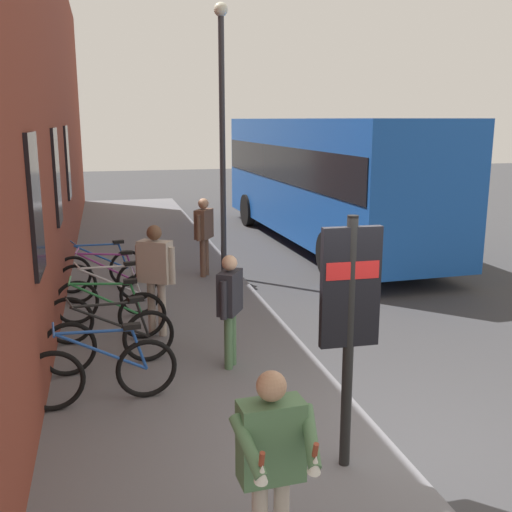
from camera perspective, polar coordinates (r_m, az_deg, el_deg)
The scene contains 16 objects.
ground at distance 12.19m, azimuth 4.19°, elevation -3.12°, with size 60.00×60.00×0.00m, color #38383A.
sidewalk_pavement at distance 13.56m, azimuth -9.62°, elevation -1.37°, with size 24.00×3.50×0.12m, color slate.
station_facade at distance 14.16m, azimuth -19.00°, elevation 12.88°, with size 22.00×0.65×7.06m.
bicycle_end_of_row at distance 7.25m, azimuth -14.38°, elevation -10.57°, with size 0.48×1.77×0.97m.
bicycle_by_door at distance 8.21m, azimuth -13.58°, elevation -7.72°, with size 0.57×1.74×0.97m.
bicycle_nearest_sign at distance 9.18m, azimuth -13.92°, elevation -5.53°, with size 0.48×1.77×0.97m.
bicycle_under_window at distance 10.17m, azimuth -13.63°, elevation -3.72°, with size 0.58×1.73×0.97m.
bicycle_far_end at distance 11.12m, azimuth -13.87°, elevation -2.31°, with size 0.48×1.77×0.97m.
bicycle_leaning_wall at distance 11.98m, azimuth -14.41°, elevation -1.27°, with size 0.63×1.72×0.97m.
transit_info_sign at distance 5.50m, azimuth 8.85°, elevation -4.46°, with size 0.10×0.55×2.40m.
city_bus at distance 16.39m, azimuth 6.40°, elevation 7.75°, with size 10.58×2.90×3.35m.
pedestrian_by_facade at distance 7.87m, azimuth -2.48°, elevation -4.13°, with size 0.51×0.41×1.52m.
pedestrian_crossing_street at distance 12.53m, azimuth -4.94°, elevation 2.55°, with size 0.53×0.46×1.64m.
pedestrian_near_bus at distance 9.12m, azimuth -9.46°, elevation -1.20°, with size 0.47×0.56×1.70m.
tourist_with_hotdogs at distance 4.36m, azimuth 1.52°, elevation -18.21°, with size 0.55×0.61×1.57m.
street_lamp at distance 12.68m, azimuth -3.22°, elevation 12.78°, with size 0.28×0.28×5.46m.
Camera 1 is at (-5.12, 2.71, 3.33)m, focal length 42.39 mm.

